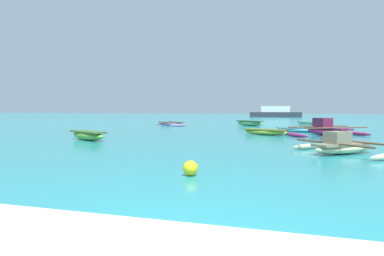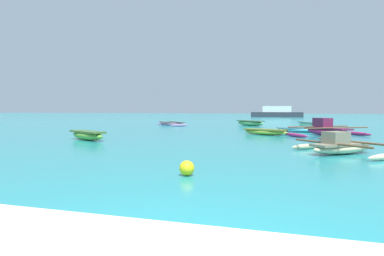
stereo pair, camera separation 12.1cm
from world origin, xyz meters
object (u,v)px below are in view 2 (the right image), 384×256
(moored_boat_5, at_px, (309,125))
(distant_ferry, at_px, (277,113))
(moored_boat_4, at_px, (265,132))
(moored_boat_7, at_px, (87,135))
(mooring_buoy_0, at_px, (187,168))
(moored_boat_3, at_px, (250,123))
(moored_boat_2, at_px, (308,129))
(moored_boat_6, at_px, (327,130))
(moored_boat_1, at_px, (171,124))
(moored_boat_0, at_px, (341,146))

(moored_boat_5, relative_size, distant_ferry, 0.39)
(moored_boat_4, xyz_separation_m, moored_boat_5, (2.67, 8.15, 0.07))
(moored_boat_7, relative_size, mooring_buoy_0, 7.89)
(moored_boat_4, distance_m, moored_boat_5, 8.57)
(moored_boat_7, bearing_deg, moored_boat_3, 99.52)
(moored_boat_2, distance_m, moored_boat_5, 4.94)
(moored_boat_6, distance_m, distant_ferry, 46.52)
(moored_boat_1, bearing_deg, moored_boat_4, -85.41)
(mooring_buoy_0, bearing_deg, moored_boat_5, 81.18)
(moored_boat_0, height_order, moored_boat_5, moored_boat_0)
(moored_boat_0, xyz_separation_m, moored_boat_1, (-12.46, 17.24, -0.09))
(moored_boat_0, bearing_deg, moored_boat_4, 69.28)
(moored_boat_3, xyz_separation_m, mooring_buoy_0, (1.64, -23.48, -0.10))
(moored_boat_1, bearing_deg, moored_boat_6, -76.31)
(moored_boat_3, distance_m, mooring_buoy_0, 23.54)
(moored_boat_2, height_order, moored_boat_6, moored_boat_6)
(moored_boat_5, distance_m, moored_boat_7, 17.58)
(moored_boat_0, xyz_separation_m, moored_boat_7, (-11.07, 1.99, -0.00))
(moored_boat_3, height_order, moored_boat_4, moored_boat_3)
(moored_boat_3, relative_size, moored_boat_4, 1.05)
(moored_boat_5, relative_size, moored_boat_6, 0.78)
(mooring_buoy_0, xyz_separation_m, distant_ferry, (-1.26, 59.31, 0.68))
(moored_boat_1, relative_size, moored_boat_5, 1.15)
(moored_boat_2, distance_m, moored_boat_6, 3.19)
(moored_boat_3, bearing_deg, moored_boat_5, 16.60)
(moored_boat_0, relative_size, moored_boat_3, 1.18)
(distant_ferry, bearing_deg, moored_boat_7, -96.61)
(moored_boat_3, bearing_deg, moored_boat_7, -66.29)
(moored_boat_2, distance_m, moored_boat_4, 4.02)
(moored_boat_1, height_order, moored_boat_7, moored_boat_7)
(mooring_buoy_0, bearing_deg, distant_ferry, 91.21)
(moored_boat_6, height_order, distant_ferry, distant_ferry)
(moored_boat_4, bearing_deg, moored_boat_1, 159.61)
(moored_boat_2, bearing_deg, moored_boat_4, -135.10)
(moored_boat_0, relative_size, moored_boat_6, 0.74)
(moored_boat_0, relative_size, moored_boat_1, 0.82)
(moored_boat_7, distance_m, mooring_buoy_0, 10.14)
(moored_boat_1, bearing_deg, distant_ferry, 38.39)
(moored_boat_1, distance_m, moored_boat_2, 13.23)
(moored_boat_6, distance_m, mooring_buoy_0, 13.66)
(moored_boat_5, bearing_deg, moored_boat_3, -137.91)
(moored_boat_4, distance_m, mooring_buoy_0, 12.94)
(moored_boat_1, relative_size, moored_boat_7, 1.58)
(moored_boat_2, bearing_deg, moored_boat_3, 114.35)
(moored_boat_4, xyz_separation_m, moored_boat_7, (-7.91, -5.90, 0.05))
(moored_boat_0, distance_m, moored_boat_6, 8.05)
(moored_boat_0, distance_m, moored_boat_3, 19.22)
(moored_boat_2, bearing_deg, moored_boat_0, -94.26)
(moored_boat_2, height_order, distant_ferry, distant_ferry)
(moored_boat_0, height_order, moored_boat_4, moored_boat_0)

